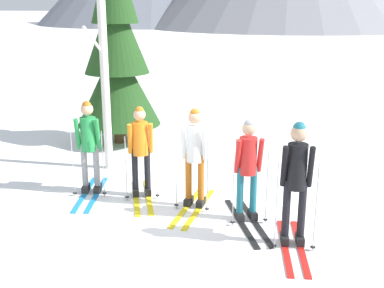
# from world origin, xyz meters

# --- Properties ---
(ground_plane) EXTENTS (400.00, 400.00, 0.00)m
(ground_plane) POSITION_xyz_m (0.00, 0.00, 0.00)
(ground_plane) COLOR white
(skier_in_green) EXTENTS (0.61, 1.72, 1.72)m
(skier_in_green) POSITION_xyz_m (-1.81, 0.50, 0.97)
(skier_in_green) COLOR #1E84D1
(skier_in_green) RESTS_ON ground
(skier_in_orange) EXTENTS (0.85, 1.65, 1.66)m
(skier_in_orange) POSITION_xyz_m (-0.86, 0.52, 0.90)
(skier_in_orange) COLOR yellow
(skier_in_orange) RESTS_ON ground
(skier_in_white) EXTENTS (0.61, 1.74, 1.72)m
(skier_in_white) POSITION_xyz_m (0.17, 0.24, 0.94)
(skier_in_white) COLOR yellow
(skier_in_white) RESTS_ON ground
(skier_in_red) EXTENTS (0.94, 1.79, 1.67)m
(skier_in_red) POSITION_xyz_m (1.08, -0.10, 0.93)
(skier_in_red) COLOR black
(skier_in_red) RESTS_ON ground
(skier_in_black) EXTENTS (0.61, 1.70, 1.83)m
(skier_in_black) POSITION_xyz_m (1.82, -0.80, 1.04)
(skier_in_black) COLOR red
(skier_in_black) RESTS_ON ground
(pine_tree_near) EXTENTS (2.04, 2.04, 4.93)m
(pine_tree_near) POSITION_xyz_m (-2.42, 3.79, 2.25)
(pine_tree_near) COLOR #51381E
(pine_tree_near) RESTS_ON ground
(birch_tree_slender) EXTENTS (0.73, 0.57, 4.81)m
(birch_tree_slender) POSITION_xyz_m (-2.00, 1.87, 2.46)
(birch_tree_slender) COLOR silver
(birch_tree_slender) RESTS_ON ground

